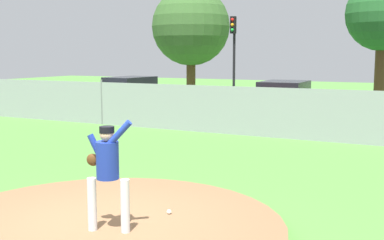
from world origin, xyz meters
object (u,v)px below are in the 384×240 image
parked_car_red (284,102)px  traffic_light_near (234,45)px  pitcher_youth (107,167)px  baseball (169,212)px  parked_car_silver (130,94)px

parked_car_red → traffic_light_near: size_ratio=0.92×
pitcher_youth → baseball: (0.41, 1.05, -0.90)m
parked_car_red → traffic_light_near: traffic_light_near is taller
baseball → parked_car_silver: bearing=126.0°
pitcher_youth → parked_car_red: pitcher_youth is taller
parked_car_silver → parked_car_red: size_ratio=1.07×
baseball → parked_car_silver: size_ratio=0.02×
parked_car_silver → traffic_light_near: size_ratio=0.98×
traffic_light_near → parked_car_red: bearing=-47.9°
baseball → parked_car_red: 13.77m
pitcher_youth → parked_car_red: bearing=96.7°
baseball → parked_car_red: (-2.13, 13.59, 0.52)m
parked_car_red → traffic_light_near: 6.76m
parked_car_silver → parked_car_red: 8.06m
baseball → traffic_light_near: bearing=109.2°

